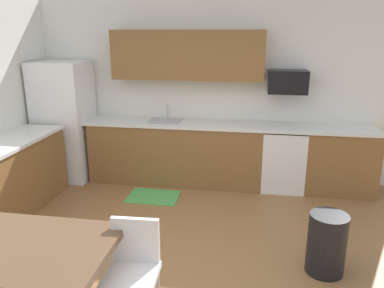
{
  "coord_description": "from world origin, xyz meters",
  "views": [
    {
      "loc": [
        0.66,
        -3.07,
        2.24
      ],
      "look_at": [
        0.0,
        1.0,
        1.0
      ],
      "focal_mm": 35.42,
      "sensor_mm": 36.0,
      "label": 1
    }
  ],
  "objects": [
    {
      "name": "wall_back",
      "position": [
        0.0,
        2.65,
        1.35
      ],
      "size": [
        5.8,
        0.1,
        2.7
      ],
      "primitive_type": "cube",
      "color": "silver",
      "rests_on": "ground"
    },
    {
      "name": "cabinet_run_back",
      "position": [
        -0.46,
        2.3,
        0.45
      ],
      "size": [
        2.58,
        0.6,
        0.9
      ],
      "primitive_type": "cube",
      "color": "brown",
      "rests_on": "ground"
    },
    {
      "name": "chair_near_table",
      "position": [
        -0.19,
        -0.65,
        0.5
      ],
      "size": [
        0.42,
        0.42,
        0.85
      ],
      "color": "white",
      "rests_on": "ground"
    },
    {
      "name": "floor_mat",
      "position": [
        -0.66,
        1.65,
        0.01
      ],
      "size": [
        0.7,
        0.5,
        0.01
      ],
      "primitive_type": "cube",
      "color": "#4CA54C",
      "rests_on": "ground"
    },
    {
      "name": "microwave",
      "position": [
        1.13,
        2.4,
        1.55
      ],
      "size": [
        0.54,
        0.36,
        0.32
      ],
      "primitive_type": "cube",
      "color": "black"
    },
    {
      "name": "dining_table",
      "position": [
        -0.99,
        -0.89,
        0.69
      ],
      "size": [
        1.4,
        0.9,
        0.75
      ],
      "color": "brown",
      "rests_on": "ground"
    },
    {
      "name": "countertop_back",
      "position": [
        0.0,
        2.3,
        0.92
      ],
      "size": [
        4.8,
        0.64,
        0.04
      ],
      "primitive_type": "cube",
      "color": "silver",
      "rests_on": "cabinet_run_back"
    },
    {
      "name": "sink_basin",
      "position": [
        -0.62,
        2.3,
        0.88
      ],
      "size": [
        0.48,
        0.4,
        0.14
      ],
      "primitive_type": "cube",
      "color": "#A5A8AD",
      "rests_on": "countertop_back"
    },
    {
      "name": "refrigerator",
      "position": [
        -2.18,
        2.22,
        0.9
      ],
      "size": [
        0.76,
        0.7,
        1.8
      ],
      "primitive_type": "cube",
      "color": "white",
      "rests_on": "ground"
    },
    {
      "name": "cabinet_run_back_right",
      "position": [
        1.91,
        2.3,
        0.45
      ],
      "size": [
        0.97,
        0.6,
        0.9
      ],
      "primitive_type": "cube",
      "color": "brown",
      "rests_on": "ground"
    },
    {
      "name": "oven_range",
      "position": [
        1.13,
        2.3,
        0.46
      ],
      "size": [
        0.6,
        0.6,
        0.91
      ],
      "color": "white",
      "rests_on": "ground"
    },
    {
      "name": "ground_plane",
      "position": [
        0.0,
        0.0,
        0.0
      ],
      "size": [
        12.0,
        12.0,
        0.0
      ],
      "primitive_type": "plane",
      "color": "olive"
    },
    {
      "name": "sink_faucet",
      "position": [
        -0.62,
        2.48,
        1.04
      ],
      "size": [
        0.02,
        0.02,
        0.24
      ],
      "primitive_type": "cylinder",
      "color": "#B2B5BA",
      "rests_on": "countertop_back"
    },
    {
      "name": "trash_bin",
      "position": [
        1.41,
        0.26,
        0.3
      ],
      "size": [
        0.36,
        0.36,
        0.6
      ],
      "primitive_type": "cylinder",
      "color": "black",
      "rests_on": "ground"
    },
    {
      "name": "cabinet_run_left",
      "position": [
        -2.3,
        0.8,
        0.45
      ],
      "size": [
        0.6,
        2.0,
        0.9
      ],
      "primitive_type": "cube",
      "color": "brown",
      "rests_on": "ground"
    },
    {
      "name": "upper_cabinets_back",
      "position": [
        -0.3,
        2.43,
        1.9
      ],
      "size": [
        2.2,
        0.34,
        0.7
      ],
      "primitive_type": "cube",
      "color": "brown"
    }
  ]
}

